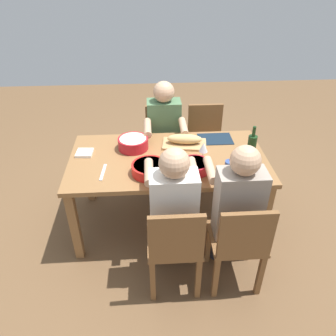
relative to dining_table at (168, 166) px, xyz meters
name	(u,v)px	position (x,y,z in m)	size (l,w,h in m)	color
ground_plane	(168,220)	(0.00, 0.00, -0.65)	(8.00, 8.00, 0.00)	brown
dining_table	(168,166)	(0.00, 0.00, 0.00)	(1.72, 0.92, 0.74)	olive
chair_far_left	(239,242)	(-0.47, 0.78, -0.17)	(0.40, 0.40, 0.85)	brown
diner_far_left	(237,203)	(-0.47, 0.60, 0.04)	(0.41, 0.53, 1.20)	#2D2D38
chair_near_left	(205,139)	(-0.47, -0.78, -0.17)	(0.40, 0.40, 0.85)	brown
chair_near_center	(163,140)	(0.00, -0.78, -0.17)	(0.40, 0.40, 0.85)	brown
diner_near_center	(164,130)	(0.00, -0.60, 0.04)	(0.41, 0.53, 1.20)	#2D2D38
chair_far_center	(175,245)	(0.00, 0.78, -0.17)	(0.40, 0.40, 0.85)	brown
diner_far_center	(173,206)	(0.00, 0.60, 0.04)	(0.41, 0.53, 1.20)	#2D2D38
serving_bowl_pasta	(133,143)	(0.30, -0.18, 0.14)	(0.27, 0.27, 0.10)	#B21923
serving_bowl_fruit	(195,166)	(-0.20, 0.21, 0.13)	(0.24, 0.24, 0.08)	#B21923
serving_bowl_salad	(150,168)	(0.16, 0.23, 0.13)	(0.29, 0.29, 0.08)	red
cutting_board	(184,144)	(-0.17, -0.21, 0.10)	(0.40, 0.22, 0.02)	tan
bread_loaf	(185,139)	(-0.17, -0.21, 0.15)	(0.32, 0.11, 0.09)	tan
wine_bottle	(252,146)	(-0.72, 0.03, 0.19)	(0.08, 0.08, 0.29)	#193819
beer_bottle	(244,159)	(-0.59, 0.24, 0.20)	(0.06, 0.06, 0.22)	brown
wine_glass	(203,148)	(-0.30, 0.05, 0.20)	(0.08, 0.08, 0.17)	silver
cup_far_left	(229,167)	(-0.48, 0.26, 0.14)	(0.08, 0.08, 0.11)	#334C8C
placemat_near_left	(215,139)	(-0.47, -0.30, 0.09)	(0.32, 0.23, 0.01)	#142333
carving_knife	(103,172)	(0.54, 0.20, 0.09)	(0.23, 0.02, 0.01)	silver
napkin_stack	(85,153)	(0.73, -0.10, 0.10)	(0.14, 0.14, 0.02)	white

